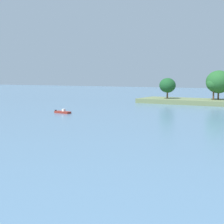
# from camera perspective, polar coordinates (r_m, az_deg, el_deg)

# --- Properties ---
(small_motorboat) EXTENTS (3.99, 1.52, 0.90)m
(small_motorboat) POSITION_cam_1_polar(r_m,az_deg,el_deg) (67.25, -8.52, -0.01)
(small_motorboat) COLOR maroon
(small_motorboat) RESTS_ON ground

